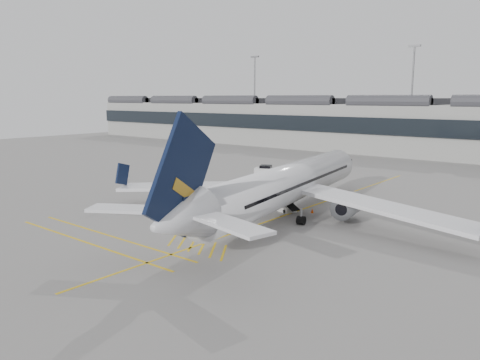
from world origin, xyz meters
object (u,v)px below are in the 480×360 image
Objects in this scene: ramp_agent_b at (214,203)px; pushback_tug at (193,202)px; airliner_main at (285,185)px; belt_loader at (281,205)px; ramp_agent_a at (255,204)px; baggage_cart_a at (223,207)px.

pushback_tug is (-3.64, 0.37, -0.40)m from ramp_agent_b.
pushback_tug is (-10.74, -2.83, -2.81)m from airliner_main.
ramp_agent_b is at bearing -114.71° from belt_loader.
belt_loader is 2.31× the size of ramp_agent_a.
ramp_agent_a reaches higher than baggage_cart_a.
belt_loader reaches higher than pushback_tug.
belt_loader is 2.27× the size of ramp_agent_b.
airliner_main is 25.45× the size of baggage_cart_a.
belt_loader is at bearing -0.38° from ramp_agent_a.
ramp_agent_a is (1.93, 3.19, 0.07)m from baggage_cart_a.
airliner_main is at bearing 160.64° from ramp_agent_b.
ramp_agent_b is (-5.09, -5.59, 0.47)m from belt_loader.
airliner_main is 9.58× the size of belt_loader.
airliner_main is 21.73× the size of ramp_agent_b.
ramp_agent_b reaches higher than ramp_agent_a.
ramp_agent_b reaches higher than pushback_tug.
baggage_cart_a is 0.63× the size of pushback_tug.
ramp_agent_b is 3.68m from pushback_tug.
baggage_cart_a is (-5.36, -3.79, -2.49)m from airliner_main.
airliner_main is 11.46m from pushback_tug.
ramp_agent_b reaches higher than baggage_cart_a.
belt_loader is at bearing 121.08° from airliner_main.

